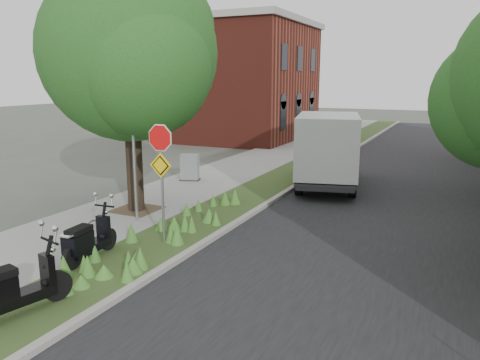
# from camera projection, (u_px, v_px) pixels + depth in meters

# --- Properties ---
(ground) EXTENTS (120.00, 120.00, 0.00)m
(ground) POSITION_uv_depth(u_px,v_px,m) (199.00, 263.00, 11.14)
(ground) COLOR #4C5147
(ground) RESTS_ON ground
(sidewalk_near) EXTENTS (3.50, 60.00, 0.12)m
(sidewalk_near) POSITION_uv_depth(u_px,v_px,m) (229.00, 172.00, 21.74)
(sidewalk_near) COLOR gray
(sidewalk_near) RESTS_ON ground
(verge) EXTENTS (2.00, 60.00, 0.12)m
(verge) POSITION_uv_depth(u_px,v_px,m) (285.00, 177.00, 20.58)
(verge) COLOR #374B20
(verge) RESTS_ON ground
(kerb_near) EXTENTS (0.20, 60.00, 0.13)m
(kerb_near) POSITION_uv_depth(u_px,v_px,m) (307.00, 179.00, 20.15)
(kerb_near) COLOR #9E9991
(kerb_near) RESTS_ON ground
(road) EXTENTS (7.00, 60.00, 0.01)m
(road) POSITION_uv_depth(u_px,v_px,m) (391.00, 188.00, 18.69)
(road) COLOR black
(road) RESTS_ON ground
(street_tree_main) EXTENTS (6.21, 5.54, 7.66)m
(street_tree_main) POSITION_uv_depth(u_px,v_px,m) (129.00, 62.00, 14.36)
(street_tree_main) COLOR black
(street_tree_main) RESTS_ON ground
(bare_post) EXTENTS (0.08, 0.08, 4.00)m
(bare_post) POSITION_uv_depth(u_px,v_px,m) (134.00, 155.00, 13.63)
(bare_post) COLOR #A5A8AD
(bare_post) RESTS_ON ground
(bike_hoop) EXTENTS (0.06, 0.78, 0.77)m
(bike_hoop) POSITION_uv_depth(u_px,v_px,m) (93.00, 235.00, 11.65)
(bike_hoop) COLOR #A5A8AD
(bike_hoop) RESTS_ON ground
(sign_assembly) EXTENTS (0.94, 0.08, 3.22)m
(sign_assembly) POSITION_uv_depth(u_px,v_px,m) (161.00, 159.00, 11.75)
(sign_assembly) COLOR #A5A8AD
(sign_assembly) RESTS_ON ground
(brick_building) EXTENTS (9.40, 10.40, 8.30)m
(brick_building) POSITION_uv_depth(u_px,v_px,m) (239.00, 80.00, 33.64)
(brick_building) COLOR maroon
(brick_building) RESTS_ON ground
(scooter_near) EXTENTS (0.72, 1.97, 0.95)m
(scooter_near) POSITION_uv_depth(u_px,v_px,m) (8.00, 294.00, 8.26)
(scooter_near) COLOR black
(scooter_near) RESTS_ON ground
(scooter_far) EXTENTS (0.48, 1.87, 0.89)m
(scooter_far) POSITION_uv_depth(u_px,v_px,m) (85.00, 244.00, 10.84)
(scooter_far) COLOR black
(scooter_far) RESTS_ON ground
(box_truck) EXTENTS (3.42, 5.91, 2.52)m
(box_truck) POSITION_uv_depth(u_px,v_px,m) (328.00, 147.00, 18.64)
(box_truck) COLOR #262628
(box_truck) RESTS_ON ground
(utility_cabinet) EXTENTS (0.96, 0.79, 1.10)m
(utility_cabinet) POSITION_uv_depth(u_px,v_px,m) (190.00, 168.00, 19.61)
(utility_cabinet) COLOR #262628
(utility_cabinet) RESTS_ON ground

